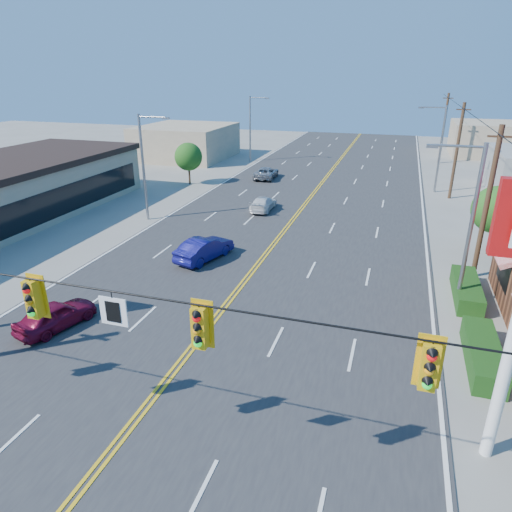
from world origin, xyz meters
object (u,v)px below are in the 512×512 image
(signal_span, at_px, (72,323))
(car_silver, at_px, (266,173))
(car_white, at_px, (263,204))
(car_magenta, at_px, (56,316))
(car_blue, at_px, (204,250))

(signal_span, height_order, car_silver, signal_span)
(car_white, bearing_deg, signal_span, 94.99)
(signal_span, xyz_separation_m, car_silver, (-6.01, 38.62, -4.27))
(car_magenta, relative_size, car_silver, 0.83)
(car_magenta, bearing_deg, car_white, -84.55)
(car_white, xyz_separation_m, car_silver, (-3.13, 11.63, 0.05))
(car_silver, bearing_deg, car_white, 102.22)
(car_blue, distance_m, car_white, 11.37)
(car_white, bearing_deg, car_blue, 86.99)
(car_magenta, bearing_deg, signal_span, 151.41)
(car_blue, height_order, car_white, car_blue)
(car_magenta, distance_m, car_silver, 32.46)
(car_white, relative_size, car_silver, 0.88)
(car_blue, relative_size, car_silver, 0.95)
(car_magenta, bearing_deg, car_blue, -93.44)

